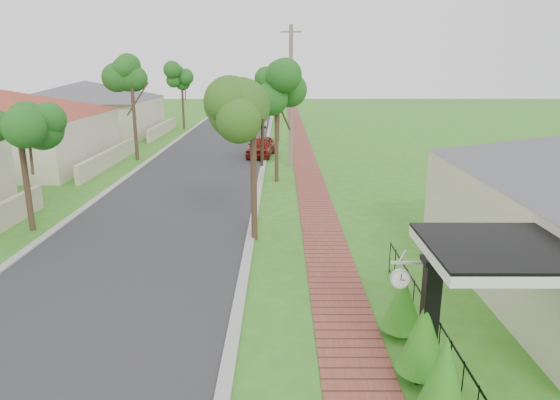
% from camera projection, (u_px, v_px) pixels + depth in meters
% --- Properties ---
extents(ground, '(160.00, 160.00, 0.00)m').
position_uv_depth(ground, '(201.00, 349.00, 10.80)').
color(ground, '#39701A').
rests_on(ground, ground).
extents(road, '(7.00, 120.00, 0.02)m').
position_uv_depth(road, '(203.00, 166.00, 30.09)').
color(road, '#28282B').
rests_on(road, ground).
extents(kerb_right, '(0.30, 120.00, 0.10)m').
position_uv_depth(kerb_right, '(263.00, 166.00, 30.09)').
color(kerb_right, '#9E9E99').
rests_on(kerb_right, ground).
extents(kerb_left, '(0.30, 120.00, 0.10)m').
position_uv_depth(kerb_left, '(142.00, 166.00, 30.10)').
color(kerb_left, '#9E9E99').
rests_on(kerb_left, ground).
extents(sidewalk, '(1.50, 120.00, 0.03)m').
position_uv_depth(sidewalk, '(306.00, 166.00, 30.08)').
color(sidewalk, brown).
rests_on(sidewalk, ground).
extents(porch_post, '(0.48, 0.48, 2.52)m').
position_uv_depth(porch_post, '(428.00, 326.00, 9.53)').
color(porch_post, black).
rests_on(porch_post, ground).
extents(picket_fence, '(0.03, 8.02, 1.00)m').
position_uv_depth(picket_fence, '(429.00, 327.00, 10.65)').
color(picket_fence, black).
rests_on(picket_fence, ground).
extents(street_trees, '(10.70, 37.65, 5.89)m').
position_uv_depth(street_trees, '(216.00, 85.00, 35.50)').
color(street_trees, '#382619').
rests_on(street_trees, ground).
extents(hedge_row, '(0.88, 3.70, 1.74)m').
position_uv_depth(hedge_row, '(421.00, 340.00, 9.69)').
color(hedge_row, '#276414').
rests_on(hedge_row, ground).
extents(far_house_grey, '(15.56, 15.56, 4.60)m').
position_uv_depth(far_house_grey, '(88.00, 107.00, 43.00)').
color(far_house_grey, beige).
rests_on(far_house_grey, ground).
extents(parked_car_red, '(2.04, 4.05, 1.32)m').
position_uv_depth(parked_car_red, '(261.00, 147.00, 33.10)').
color(parked_car_red, maroon).
rests_on(parked_car_red, ground).
extents(parked_car_white, '(1.67, 4.07, 1.31)m').
position_uv_depth(parked_car_white, '(259.00, 119.00, 49.25)').
color(parked_car_white, white).
rests_on(parked_car_white, ground).
extents(near_tree, '(2.16, 2.16, 5.55)m').
position_uv_depth(near_tree, '(253.00, 112.00, 16.38)').
color(near_tree, '#382619').
rests_on(near_tree, ground).
extents(utility_pole, '(1.20, 0.24, 8.11)m').
position_uv_depth(utility_pole, '(291.00, 97.00, 29.00)').
color(utility_pole, gray).
rests_on(utility_pole, ground).
extents(station_clock, '(0.66, 0.13, 0.56)m').
position_uv_depth(station_clock, '(401.00, 277.00, 9.70)').
color(station_clock, silver).
rests_on(station_clock, ground).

